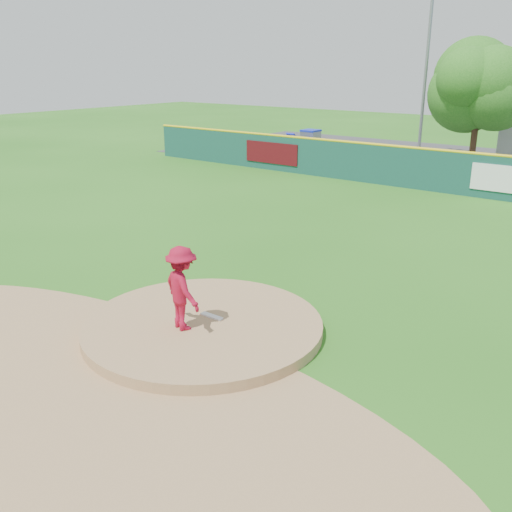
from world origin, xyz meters
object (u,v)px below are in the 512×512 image
Objects in this scene: playground_slide at (310,142)px; light_pole_left at (427,61)px; pitcher at (182,288)px; deciduous_tree at (480,89)px.

playground_slide is 8.82m from light_pole_left.
pitcher is at bearing -63.28° from playground_slide.
light_pole_left is (6.57, 2.75, 5.20)m from playground_slide.
pitcher is 28.55m from light_pole_left.
light_pole_left is at bearing -59.33° from pitcher.
light_pole_left is at bearing 22.75° from playground_slide.
light_pole_left is (-4.00, 2.00, 1.50)m from deciduous_tree.
pitcher is 27.72m from playground_slide.
deciduous_tree is 0.67× the size of light_pole_left.
playground_slide is 0.41× the size of deciduous_tree.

